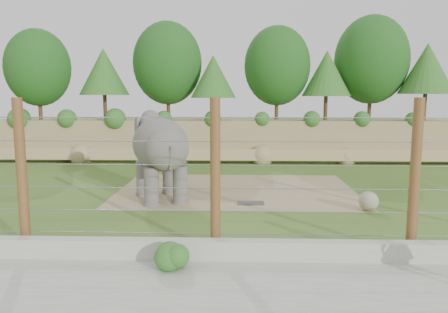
{
  "coord_description": "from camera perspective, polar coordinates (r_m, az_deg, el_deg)",
  "views": [
    {
      "loc": [
        0.59,
        -15.38,
        4.06
      ],
      "look_at": [
        0.0,
        2.0,
        1.6
      ],
      "focal_mm": 35.0,
      "sensor_mm": 36.0,
      "label": 1
    }
  ],
  "objects": [
    {
      "name": "dirt_patch",
      "position": [
        18.82,
        1.63,
        -4.38
      ],
      "size": [
        10.0,
        7.0,
        0.02
      ],
      "primitive_type": "cube",
      "color": "tan",
      "rests_on": "ground"
    },
    {
      "name": "walkway_shrub",
      "position": [
        10.39,
        -7.18,
        -12.91
      ],
      "size": [
        0.68,
        0.68,
        0.68
      ],
      "primitive_type": "sphere",
      "color": "#2A5F1E",
      "rests_on": "walkway"
    },
    {
      "name": "back_embankment",
      "position": [
        28.06,
        1.97,
        7.85
      ],
      "size": [
        30.0,
        5.52,
        8.77
      ],
      "color": "#A1895D",
      "rests_on": "ground"
    },
    {
      "name": "retaining_wall",
      "position": [
        11.07,
        -1.27,
        -12.08
      ],
      "size": [
        26.0,
        0.35,
        0.5
      ],
      "primitive_type": "cube",
      "color": "#9D9C91",
      "rests_on": "ground"
    },
    {
      "name": "elephant",
      "position": [
        17.07,
        -8.31,
        -0.08
      ],
      "size": [
        3.2,
        4.49,
        3.34
      ],
      "primitive_type": null,
      "rotation": [
        0.0,
        0.0,
        0.39
      ],
      "color": "#5A5650",
      "rests_on": "ground"
    },
    {
      "name": "barrier_fence",
      "position": [
        11.09,
        -1.15,
        -2.65
      ],
      "size": [
        20.26,
        0.26,
        4.0
      ],
      "color": "brown",
      "rests_on": "ground"
    },
    {
      "name": "walkway",
      "position": [
        9.33,
        -1.98,
        -17.72
      ],
      "size": [
        26.0,
        4.0,
        0.01
      ],
      "primitive_type": "cube",
      "color": "#9D9C91",
      "rests_on": "ground"
    },
    {
      "name": "ground",
      "position": [
        15.92,
        -0.25,
        -6.73
      ],
      "size": [
        90.0,
        90.0,
        0.0
      ],
      "primitive_type": "plane",
      "color": "#325A1A",
      "rests_on": "ground"
    },
    {
      "name": "stone_ball",
      "position": [
        16.18,
        18.35,
        -5.56
      ],
      "size": [
        0.69,
        0.69,
        0.69
      ],
      "primitive_type": "sphere",
      "color": "gray",
      "rests_on": "dirt_patch"
    },
    {
      "name": "drain_grate",
      "position": [
        16.51,
        3.49,
        -6.07
      ],
      "size": [
        1.0,
        0.6,
        0.03
      ],
      "primitive_type": "cube",
      "color": "#262628",
      "rests_on": "dirt_patch"
    }
  ]
}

